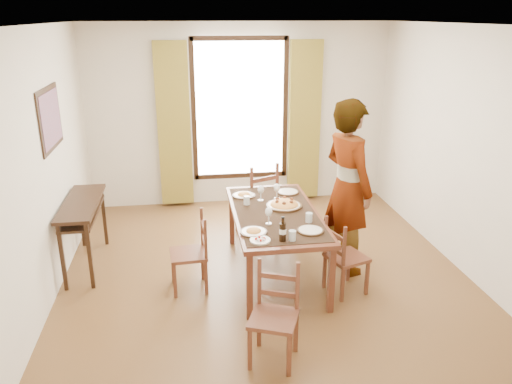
{
  "coord_description": "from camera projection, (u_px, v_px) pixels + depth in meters",
  "views": [
    {
      "loc": [
        -0.84,
        -4.89,
        2.8
      ],
      "look_at": [
        -0.11,
        0.07,
        1.0
      ],
      "focal_mm": 35.0,
      "sensor_mm": 36.0,
      "label": 1
    }
  ],
  "objects": [
    {
      "name": "ground",
      "position": [
        266.0,
        277.0,
        5.61
      ],
      "size": [
        5.0,
        5.0,
        0.0
      ],
      "primitive_type": "plane",
      "color": "brown",
      "rests_on": "ground"
    },
    {
      "name": "room_shell",
      "position": [
        265.0,
        141.0,
        5.21
      ],
      "size": [
        4.6,
        5.1,
        2.74
      ],
      "color": "beige",
      "rests_on": "ground"
    },
    {
      "name": "console_table",
      "position": [
        82.0,
        211.0,
        5.66
      ],
      "size": [
        0.38,
        1.2,
        0.8
      ],
      "color": "black",
      "rests_on": "ground"
    },
    {
      "name": "dining_table",
      "position": [
        275.0,
        217.0,
        5.47
      ],
      "size": [
        0.92,
        1.82,
        0.76
      ],
      "color": "brown",
      "rests_on": "ground"
    },
    {
      "name": "chair_west",
      "position": [
        191.0,
        255.0,
        5.27
      ],
      "size": [
        0.4,
        0.4,
        0.85
      ],
      "rotation": [
        0.0,
        0.0,
        -1.5
      ],
      "color": "brown",
      "rests_on": "ground"
    },
    {
      "name": "chair_north",
      "position": [
        258.0,
        202.0,
        6.55
      ],
      "size": [
        0.58,
        0.58,
        1.01
      ],
      "rotation": [
        0.0,
        0.0,
        3.54
      ],
      "color": "brown",
      "rests_on": "ground"
    },
    {
      "name": "chair_south",
      "position": [
        274.0,
        317.0,
        4.17
      ],
      "size": [
        0.5,
        0.5,
        0.87
      ],
      "rotation": [
        0.0,
        0.0,
        -0.39
      ],
      "color": "brown",
      "rests_on": "ground"
    },
    {
      "name": "chair_east",
      "position": [
        344.0,
        259.0,
        5.2
      ],
      "size": [
        0.47,
        0.47,
        0.84
      ],
      "rotation": [
        0.0,
        0.0,
        1.91
      ],
      "color": "brown",
      "rests_on": "ground"
    },
    {
      "name": "man",
      "position": [
        348.0,
        188.0,
        5.51
      ],
      "size": [
        1.01,
        0.92,
        1.97
      ],
      "primitive_type": "imported",
      "rotation": [
        0.0,
        0.0,
        1.91
      ],
      "color": "gray",
      "rests_on": "ground"
    },
    {
      "name": "plate_sw",
      "position": [
        254.0,
        230.0,
        4.91
      ],
      "size": [
        0.27,
        0.27,
        0.05
      ],
      "primitive_type": null,
      "color": "silver",
      "rests_on": "dining_table"
    },
    {
      "name": "plate_se",
      "position": [
        310.0,
        229.0,
        4.95
      ],
      "size": [
        0.27,
        0.27,
        0.05
      ],
      "primitive_type": null,
      "color": "silver",
      "rests_on": "dining_table"
    },
    {
      "name": "plate_nw",
      "position": [
        244.0,
        194.0,
        5.9
      ],
      "size": [
        0.27,
        0.27,
        0.05
      ],
      "primitive_type": null,
      "color": "silver",
      "rests_on": "dining_table"
    },
    {
      "name": "plate_ne",
      "position": [
        288.0,
        191.0,
        6.02
      ],
      "size": [
        0.27,
        0.27,
        0.05
      ],
      "primitive_type": null,
      "color": "silver",
      "rests_on": "dining_table"
    },
    {
      "name": "pasta_platter",
      "position": [
        284.0,
        203.0,
        5.57
      ],
      "size": [
        0.4,
        0.4,
        0.1
      ],
      "primitive_type": null,
      "color": "#B34A17",
      "rests_on": "dining_table"
    },
    {
      "name": "caprese_plate",
      "position": [
        260.0,
        239.0,
        4.74
      ],
      "size": [
        0.2,
        0.2,
        0.04
      ],
      "primitive_type": null,
      "color": "silver",
      "rests_on": "dining_table"
    },
    {
      "name": "wine_glass_a",
      "position": [
        269.0,
        216.0,
        5.1
      ],
      "size": [
        0.08,
        0.08,
        0.18
      ],
      "primitive_type": null,
      "color": "white",
      "rests_on": "dining_table"
    },
    {
      "name": "wine_glass_b",
      "position": [
        277.0,
        191.0,
        5.81
      ],
      "size": [
        0.08,
        0.08,
        0.18
      ],
      "primitive_type": null,
      "color": "white",
      "rests_on": "dining_table"
    },
    {
      "name": "wine_glass_c",
      "position": [
        261.0,
        193.0,
        5.74
      ],
      "size": [
        0.08,
        0.08,
        0.18
      ],
      "primitive_type": null,
      "color": "white",
      "rests_on": "dining_table"
    },
    {
      "name": "tumbler_a",
      "position": [
        309.0,
        218.0,
        5.16
      ],
      "size": [
        0.07,
        0.07,
        0.1
      ],
      "primitive_type": "cylinder",
      "color": "silver",
      "rests_on": "dining_table"
    },
    {
      "name": "tumbler_b",
      "position": [
        247.0,
        200.0,
        5.64
      ],
      "size": [
        0.07,
        0.07,
        0.1
      ],
      "primitive_type": "cylinder",
      "color": "silver",
      "rests_on": "dining_table"
    },
    {
      "name": "tumbler_c",
      "position": [
        292.0,
        236.0,
        4.75
      ],
      "size": [
        0.07,
        0.07,
        0.1
      ],
      "primitive_type": "cylinder",
      "color": "silver",
      "rests_on": "dining_table"
    },
    {
      "name": "wine_bottle",
      "position": [
        283.0,
        229.0,
        4.71
      ],
      "size": [
        0.07,
        0.07,
        0.25
      ],
      "primitive_type": null,
      "color": "black",
      "rests_on": "dining_table"
    }
  ]
}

